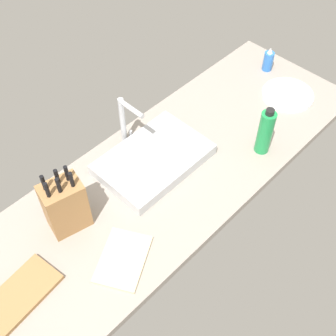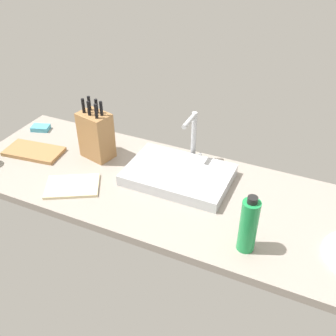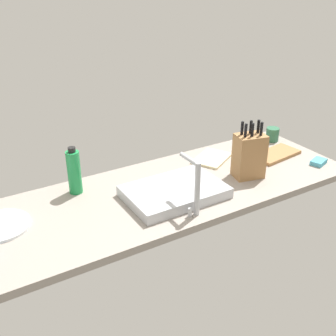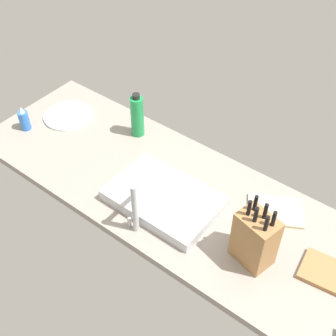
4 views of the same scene
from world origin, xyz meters
The scene contains 8 objects.
countertop_slab centered at (0.00, 0.00, 1.75)cm, with size 190.03×63.74×3.50cm, color gray.
sink_basin centered at (-1.01, 7.53, 5.94)cm, with size 44.38×29.74×4.87cm, color #B7BABF.
faucet centered at (-0.94, 23.48, 17.86)cm, with size 5.50×13.60×24.24cm.
knife_block centered at (-42.94, 9.14, 14.89)cm, with size 16.17×13.08×28.70cm.
soap_bottle centered at (81.71, 10.68, 8.87)cm, with size 4.91×4.91×12.54cm.
water_bottle centered at (36.01, -19.70, 14.10)cm, with size 6.21×6.21×22.68cm.
dinner_plate centered at (72.42, -8.24, 4.10)cm, with size 24.14×24.14×1.20cm, color white.
dish_towel centered at (-39.62, -16.11, 4.10)cm, with size 22.06×15.42×1.20cm, color beige.
Camera 4 is at (-77.00, 103.37, 143.03)cm, focal length 48.12 mm.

